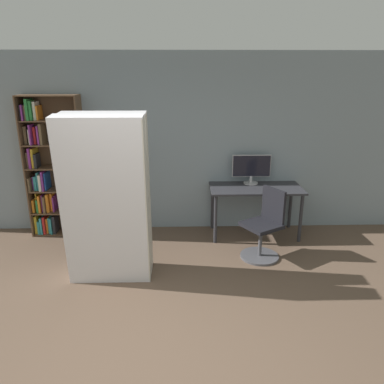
{
  "coord_description": "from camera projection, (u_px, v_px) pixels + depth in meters",
  "views": [
    {
      "loc": [
        0.31,
        -2.48,
        2.41
      ],
      "look_at": [
        0.43,
        1.73,
        1.05
      ],
      "focal_mm": 35.0,
      "sensor_mm": 36.0,
      "label": 1
    }
  ],
  "objects": [
    {
      "name": "wall_back",
      "position": [
        161.0,
        144.0,
        5.7
      ],
      "size": [
        8.0,
        0.06,
        2.7
      ],
      "color": "gray",
      "rests_on": "ground"
    },
    {
      "name": "office_chair",
      "position": [
        264.0,
        230.0,
        5.0
      ],
      "size": [
        0.6,
        0.6,
        0.95
      ],
      "color": "#4C4C51",
      "rests_on": "ground"
    },
    {
      "name": "monitor",
      "position": [
        251.0,
        168.0,
        5.69
      ],
      "size": [
        0.59,
        0.22,
        0.45
      ],
      "color": "#B7B7BC",
      "rests_on": "desk"
    },
    {
      "name": "bookshelf",
      "position": [
        50.0,
        170.0,
        5.6
      ],
      "size": [
        0.84,
        0.34,
        2.1
      ],
      "color": "brown",
      "rests_on": "ground"
    },
    {
      "name": "desk",
      "position": [
        256.0,
        193.0,
        5.6
      ],
      "size": [
        1.37,
        0.66,
        0.76
      ],
      "color": "#2D2D33",
      "rests_on": "ground"
    },
    {
      "name": "mattress_far",
      "position": [
        110.0,
        196.0,
        4.45
      ],
      "size": [
        0.96,
        0.34,
        1.99
      ],
      "color": "silver",
      "rests_on": "ground"
    },
    {
      "name": "ground_plane",
      "position": [
        146.0,
        377.0,
        3.09
      ],
      "size": [
        16.0,
        16.0,
        0.0
      ],
      "primitive_type": "plane",
      "color": "brown"
    },
    {
      "name": "mattress_near",
      "position": [
        105.0,
        204.0,
        4.19
      ],
      "size": [
        0.96,
        0.4,
        1.99
      ],
      "color": "silver",
      "rests_on": "ground"
    }
  ]
}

